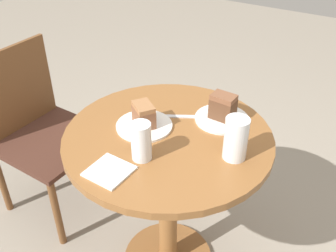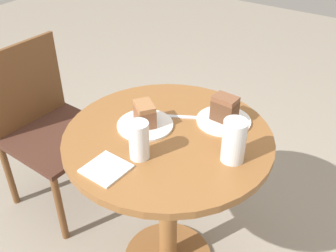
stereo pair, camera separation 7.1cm
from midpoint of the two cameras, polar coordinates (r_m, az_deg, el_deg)
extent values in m
cylinder|color=brown|center=(1.74, -1.20, -11.46)|extent=(0.08, 0.08, 0.70)
cylinder|color=brown|center=(1.50, -1.37, -1.75)|extent=(0.80, 0.80, 0.03)
cylinder|color=brown|center=(2.02, -16.81, -12.11)|extent=(0.04, 0.04, 0.41)
cylinder|color=brown|center=(2.22, -8.68, -5.66)|extent=(0.04, 0.04, 0.41)
cylinder|color=brown|center=(2.29, -23.85, -7.32)|extent=(0.04, 0.04, 0.41)
cylinder|color=brown|center=(2.47, -16.02, -2.04)|extent=(0.04, 0.04, 0.41)
cube|color=#47281E|center=(2.11, -17.32, -2.10)|extent=(0.50, 0.49, 0.03)
cube|color=brown|center=(2.14, -22.29, 4.91)|extent=(0.45, 0.05, 0.44)
cylinder|color=white|center=(1.54, -4.71, 0.11)|extent=(0.22, 0.22, 0.01)
cylinder|color=white|center=(1.58, 6.53, 1.03)|extent=(0.22, 0.22, 0.01)
cube|color=brown|center=(1.51, -4.79, 1.41)|extent=(0.11, 0.12, 0.07)
cube|color=#9E6B42|center=(1.49, -4.87, 2.88)|extent=(0.11, 0.11, 0.02)
cube|color=brown|center=(1.55, 6.64, 2.46)|extent=(0.07, 0.10, 0.08)
cube|color=brown|center=(1.53, 6.77, 4.12)|extent=(0.07, 0.10, 0.02)
cylinder|color=beige|center=(1.37, 8.14, -3.10)|extent=(0.07, 0.07, 0.09)
cylinder|color=white|center=(1.35, 8.26, -1.93)|extent=(0.08, 0.08, 0.16)
cylinder|color=silver|center=(1.35, -5.40, -2.81)|extent=(0.06, 0.06, 0.11)
cylinder|color=white|center=(1.34, -5.43, -2.25)|extent=(0.07, 0.07, 0.14)
cube|color=white|center=(1.34, -10.04, -6.49)|extent=(0.14, 0.14, 0.01)
cube|color=silver|center=(1.59, -0.26, 1.39)|extent=(0.10, 0.16, 0.00)
camera|label=1|loc=(0.04, -91.40, -0.97)|focal=42.00mm
camera|label=2|loc=(0.04, 88.60, 0.97)|focal=42.00mm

